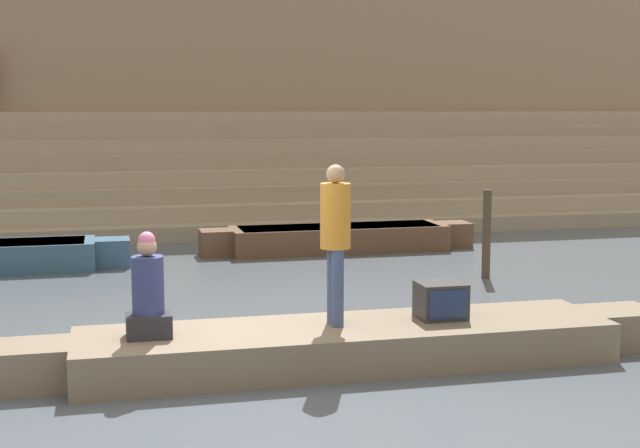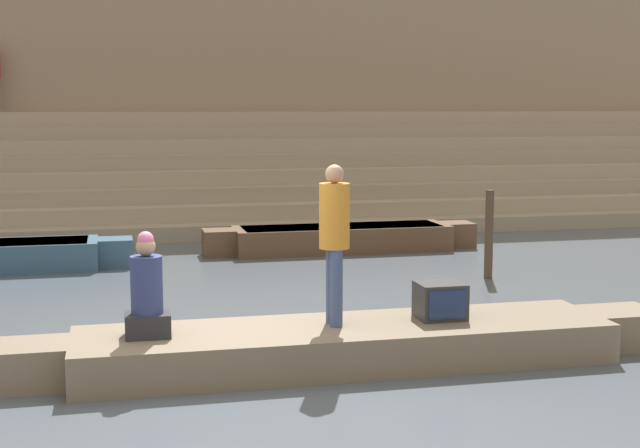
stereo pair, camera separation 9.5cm
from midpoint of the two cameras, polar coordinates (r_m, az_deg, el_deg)
ground_plane at (r=9.24m, az=-7.25°, el=-9.18°), size 120.00×120.00×0.00m
ghat_steps at (r=20.49m, az=-10.65°, el=2.49°), size 36.00×4.73×2.52m
back_wall at (r=22.73m, az=-11.12°, el=11.40°), size 34.20×1.28×8.52m
rowboat_main at (r=9.28m, az=1.99°, el=-7.65°), size 7.08×1.38×0.41m
person_standing at (r=9.08m, az=1.23°, el=-0.56°), size 0.31×0.31×1.66m
person_rowing at (r=8.85m, az=-10.72°, el=-4.44°), size 0.44×0.34×1.04m
tv_set at (r=9.57m, az=7.99°, el=-4.88°), size 0.49×0.43×0.38m
moored_boat_distant at (r=16.41m, az=1.57°, el=-0.88°), size 5.09×1.09×0.47m
mooring_post at (r=13.99m, az=10.96°, el=-0.66°), size 0.13×0.13×1.38m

